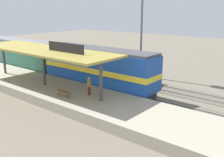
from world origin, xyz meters
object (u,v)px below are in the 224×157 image
object	(u,v)px
platform_bench	(63,92)
passenger_carriage_front	(10,52)
freight_car	(101,61)
light_mast	(142,11)
person_waiting	(89,85)
locomotive	(97,68)

from	to	relation	value
platform_bench	passenger_carriage_front	bearing A→B (deg)	72.65
platform_bench	freight_car	bearing A→B (deg)	24.26
freight_car	light_mast	distance (m)	8.27
platform_bench	freight_car	distance (m)	11.64
light_mast	person_waiting	world-z (taller)	light_mast
locomotive	light_mast	distance (m)	9.85
freight_car	light_mast	size ratio (longest dim) A/B	1.03
platform_bench	locomotive	xyz separation A→B (m)	(6.00, 1.21, 1.07)
platform_bench	freight_car	size ratio (longest dim) A/B	0.14
light_mast	person_waiting	xyz separation A→B (m)	(-11.93, -2.18, -6.54)
light_mast	locomotive	bearing A→B (deg)	176.07
platform_bench	passenger_carriage_front	size ratio (longest dim) A/B	0.08
person_waiting	passenger_carriage_front	bearing A→B (deg)	78.72
passenger_carriage_front	person_waiting	world-z (taller)	passenger_carriage_front
freight_car	person_waiting	size ratio (longest dim) A/B	7.02
platform_bench	locomotive	distance (m)	6.21
light_mast	person_waiting	bearing A→B (deg)	-169.67
platform_bench	passenger_carriage_front	world-z (taller)	passenger_carriage_front
light_mast	freight_car	bearing A→B (deg)	127.94
passenger_carriage_front	freight_car	xyz separation A→B (m)	(4.60, -14.43, -0.34)
freight_car	locomotive	bearing A→B (deg)	-142.19
locomotive	freight_car	size ratio (longest dim) A/B	1.20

